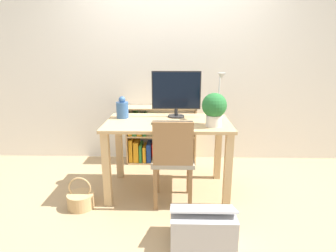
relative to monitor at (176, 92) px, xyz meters
name	(u,v)px	position (x,y,z in m)	size (l,w,h in m)	color
ground_plane	(168,190)	(-0.08, -0.20, -1.04)	(10.00, 10.00, 0.00)	tan
wall_back	(170,63)	(-0.08, 0.79, 0.26)	(8.00, 0.05, 2.60)	silver
desk	(168,135)	(-0.08, -0.20, -0.42)	(1.25, 0.73, 0.77)	tan
monitor	(176,92)	(0.00, 0.00, 0.00)	(0.52, 0.18, 0.49)	#232326
keyboard	(173,123)	(-0.03, -0.29, -0.26)	(0.40, 0.11, 0.02)	black
vase	(122,109)	(-0.57, -0.06, -0.17)	(0.13, 0.13, 0.23)	#33598C
desk_lamp	(220,91)	(0.45, -0.06, 0.02)	(0.10, 0.19, 0.48)	#B7B7BC
potted_plant	(214,108)	(0.35, -0.37, -0.09)	(0.23, 0.23, 0.32)	silver
chair	(173,158)	(-0.03, -0.48, -0.56)	(0.40, 0.40, 0.86)	#9E937F
bookshelf	(149,138)	(-0.36, 0.61, -0.71)	(0.91, 0.28, 0.75)	tan
basket	(81,199)	(-0.91, -0.57, -0.96)	(0.25, 0.25, 0.31)	tan
storage_box	(203,227)	(0.21, -1.05, -0.90)	(0.51, 0.33, 0.32)	#B2B2B7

